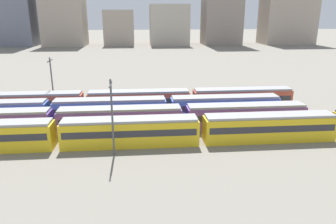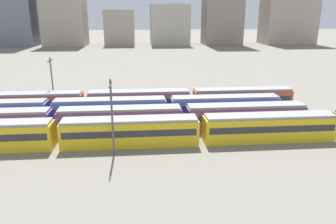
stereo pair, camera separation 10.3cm
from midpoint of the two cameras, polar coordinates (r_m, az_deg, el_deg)
name	(u,v)px [view 1 (the left image)]	position (r m, az deg, el deg)	size (l,w,h in m)	color
ground_plane	(38,128)	(53.03, -22.20, -2.69)	(600.00, 600.00, 0.00)	slate
train_track_0	(201,129)	(43.42, 5.81, -3.07)	(74.70, 3.06, 3.75)	yellow
train_track_1	(120,119)	(47.66, -8.53, -1.31)	(55.80, 3.06, 3.75)	#6B429E
train_track_2	(110,110)	(52.75, -10.26, 0.42)	(55.80, 3.06, 3.75)	#4C70BC
train_track_3	(139,101)	(57.53, -5.22, 2.04)	(55.80, 3.06, 3.75)	#BC4C38
catenary_pole_0	(112,114)	(38.94, -9.99, -0.35)	(0.24, 3.20, 9.56)	#4C4C51
catenary_pole_1	(52,80)	(61.88, -19.99, 5.31)	(0.24, 3.20, 9.37)	#4C4C51
distant_building_1	(63,12)	(184.75, -18.12, 16.62)	(21.59, 18.38, 35.14)	#A89989
distant_building_2	(119,28)	(181.09, -8.72, 14.60)	(15.79, 14.58, 18.47)	#A89989
distant_building_3	(169,25)	(181.55, 0.14, 15.26)	(20.67, 19.18, 21.37)	#B2A899
distant_building_5	(288,9)	(199.23, 20.62, 16.84)	(28.20, 17.20, 38.39)	#A89989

